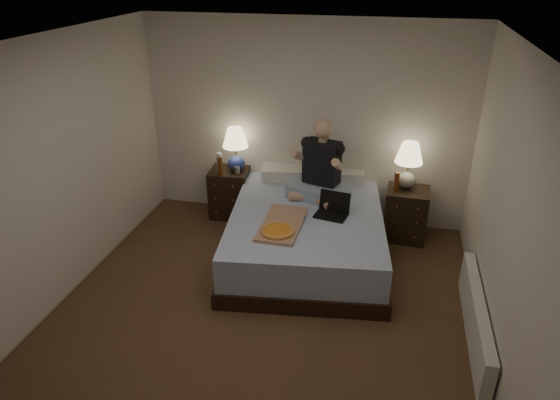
% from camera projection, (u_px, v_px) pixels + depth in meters
% --- Properties ---
extents(floor, '(4.00, 4.50, 0.00)m').
position_uv_depth(floor, '(258.00, 322.00, 4.68)').
color(floor, brown).
rests_on(floor, ground).
extents(ceiling, '(4.00, 4.50, 0.00)m').
position_uv_depth(ceiling, '(252.00, 48.00, 3.58)').
color(ceiling, white).
rests_on(ceiling, ground).
extents(wall_back, '(4.00, 0.00, 2.50)m').
position_uv_depth(wall_back, '(305.00, 123.00, 6.09)').
color(wall_back, silver).
rests_on(wall_back, ground).
extents(wall_left, '(0.00, 4.50, 2.50)m').
position_uv_depth(wall_left, '(44.00, 181.00, 4.53)').
color(wall_left, silver).
rests_on(wall_left, ground).
extents(wall_right, '(0.00, 4.50, 2.50)m').
position_uv_depth(wall_right, '(514.00, 230.00, 3.72)').
color(wall_right, silver).
rests_on(wall_right, ground).
extents(bed, '(1.92, 2.39, 0.55)m').
position_uv_depth(bed, '(306.00, 232.00, 5.65)').
color(bed, '#5775AE').
rests_on(bed, floor).
extents(nightstand_left, '(0.52, 0.48, 0.63)m').
position_uv_depth(nightstand_left, '(230.00, 193.00, 6.50)').
color(nightstand_left, black).
rests_on(nightstand_left, floor).
extents(nightstand_right, '(0.50, 0.46, 0.63)m').
position_uv_depth(nightstand_right, '(406.00, 214.00, 5.96)').
color(nightstand_right, black).
rests_on(nightstand_right, floor).
extents(lamp_left, '(0.36, 0.36, 0.56)m').
position_uv_depth(lamp_left, '(236.00, 149.00, 6.24)').
color(lamp_left, navy).
rests_on(lamp_left, nightstand_left).
extents(lamp_right, '(0.38, 0.38, 0.56)m').
position_uv_depth(lamp_right, '(408.00, 166.00, 5.76)').
color(lamp_right, gray).
rests_on(lamp_right, nightstand_right).
extents(water_bottle, '(0.07, 0.07, 0.25)m').
position_uv_depth(water_bottle, '(220.00, 163.00, 6.26)').
color(water_bottle, silver).
rests_on(water_bottle, nightstand_left).
extents(soda_can, '(0.07, 0.07, 0.10)m').
position_uv_depth(soda_can, '(237.00, 170.00, 6.23)').
color(soda_can, '#B6B7B2').
rests_on(soda_can, nightstand_left).
extents(beer_bottle_left, '(0.06, 0.06, 0.23)m').
position_uv_depth(beer_bottle_left, '(220.00, 166.00, 6.18)').
color(beer_bottle_left, '#5D300D').
rests_on(beer_bottle_left, nightstand_left).
extents(beer_bottle_right, '(0.06, 0.06, 0.23)m').
position_uv_depth(beer_bottle_right, '(396.00, 182.00, 5.76)').
color(beer_bottle_right, '#63280E').
rests_on(beer_bottle_right, nightstand_right).
extents(person, '(0.79, 0.69, 0.93)m').
position_uv_depth(person, '(320.00, 160.00, 5.64)').
color(person, black).
rests_on(person, bed).
extents(laptop, '(0.39, 0.34, 0.24)m').
position_uv_depth(laptop, '(331.00, 206.00, 5.36)').
color(laptop, black).
rests_on(laptop, bed).
extents(pizza_box, '(0.42, 0.77, 0.08)m').
position_uv_depth(pizza_box, '(277.00, 232.00, 5.03)').
color(pizza_box, tan).
rests_on(pizza_box, bed).
extents(radiator, '(0.10, 1.60, 0.40)m').
position_uv_depth(radiator, '(475.00, 319.00, 4.42)').
color(radiator, silver).
rests_on(radiator, floor).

